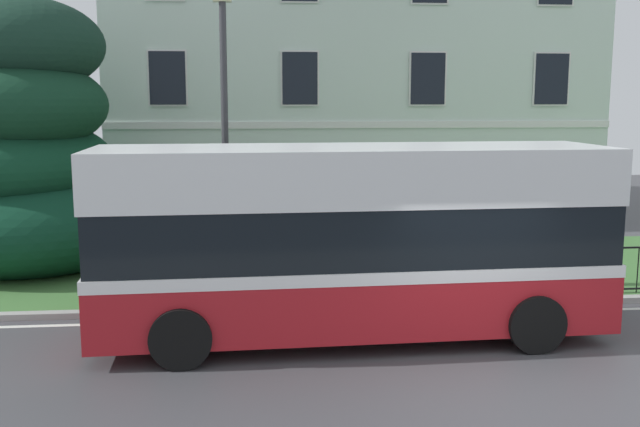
{
  "coord_description": "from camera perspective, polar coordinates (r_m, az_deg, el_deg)",
  "views": [
    {
      "loc": [
        -3.55,
        -9.46,
        4.07
      ],
      "look_at": [
        -2.16,
        4.81,
        1.81
      ],
      "focal_mm": 40.72,
      "sensor_mm": 36.0,
      "label": 1
    }
  ],
  "objects": [
    {
      "name": "single_decker_bus",
      "position": [
        12.32,
        2.57,
        -2.02
      ],
      "size": [
        8.71,
        2.77,
        3.29
      ],
      "rotation": [
        0.0,
        0.0,
        0.03
      ],
      "color": "#AF1921",
      "rests_on": "ground_plane"
    },
    {
      "name": "georgian_townhouse",
      "position": [
        26.57,
        1.86,
        12.54
      ],
      "size": [
        15.56,
        9.75,
        11.16
      ],
      "color": "silver",
      "rests_on": "ground_plane"
    },
    {
      "name": "evergreen_tree",
      "position": [
        18.76,
        -22.3,
        3.72
      ],
      "size": [
        6.01,
        6.01,
        6.6
      ],
      "color": "#423328",
      "rests_on": "ground_plane"
    },
    {
      "name": "ground_plane",
      "position": [
        11.99,
        12.26,
        -11.18
      ],
      "size": [
        60.0,
        56.0,
        0.18
      ],
      "color": "#454449"
    },
    {
      "name": "iron_verge_railing",
      "position": [
        14.69,
        8.05,
        -4.71
      ],
      "size": [
        12.69,
        0.04,
        0.97
      ],
      "color": "black",
      "rests_on": "ground_plane"
    },
    {
      "name": "street_lamp_post",
      "position": [
        14.76,
        -7.51,
        7.45
      ],
      "size": [
        0.36,
        0.24,
        6.2
      ],
      "color": "#333338",
      "rests_on": "ground_plane"
    }
  ]
}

